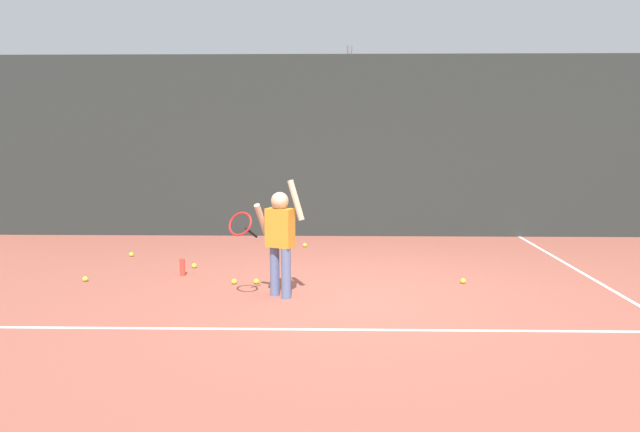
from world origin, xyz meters
TOP-DOWN VIEW (x-y plane):
  - ground_plane at (0.00, 0.00)m, footprint 20.00×20.00m
  - court_line_baseline at (0.00, -1.15)m, footprint 9.00×0.05m
  - court_line_sideline at (3.05, 1.00)m, footprint 0.05×9.00m
  - back_fence_windscreen at (0.00, 4.05)m, footprint 13.49×0.08m
  - fence_post_1 at (0.00, 4.11)m, footprint 0.09×0.09m
  - tennis_player at (-0.90, -0.02)m, footprint 0.87×0.56m
  - water_bottle at (-2.25, 0.99)m, footprint 0.07×0.07m
  - tennis_ball_0 at (-1.23, 0.56)m, footprint 0.07×0.07m
  - tennis_ball_1 at (-1.50, 0.55)m, footprint 0.07×0.07m
  - tennis_ball_2 at (-0.74, 2.96)m, footprint 0.07×0.07m
  - tennis_ball_3 at (-2.20, 1.42)m, footprint 0.07×0.07m
  - tennis_ball_4 at (-3.40, 0.64)m, footprint 0.07×0.07m
  - tennis_ball_6 at (-3.32, 2.16)m, footprint 0.07×0.07m
  - tennis_ball_7 at (1.34, 0.64)m, footprint 0.07×0.07m

SIDE VIEW (x-z plane):
  - ground_plane at x=0.00m, z-range 0.00..0.00m
  - court_line_baseline at x=0.00m, z-range 0.00..0.00m
  - court_line_sideline at x=3.05m, z-range 0.00..0.00m
  - tennis_ball_0 at x=-1.23m, z-range 0.00..0.07m
  - tennis_ball_1 at x=-1.50m, z-range 0.00..0.07m
  - tennis_ball_2 at x=-0.74m, z-range 0.00..0.07m
  - tennis_ball_3 at x=-2.20m, z-range 0.00..0.07m
  - tennis_ball_4 at x=-3.40m, z-range 0.00..0.07m
  - tennis_ball_6 at x=-3.32m, z-range 0.00..0.07m
  - tennis_ball_7 at x=1.34m, z-range 0.00..0.07m
  - water_bottle at x=-2.25m, z-range 0.00..0.22m
  - tennis_player at x=-0.90m, z-range 0.05..1.40m
  - back_fence_windscreen at x=0.00m, z-range 0.00..3.19m
  - fence_post_1 at x=0.00m, z-range 0.00..3.34m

